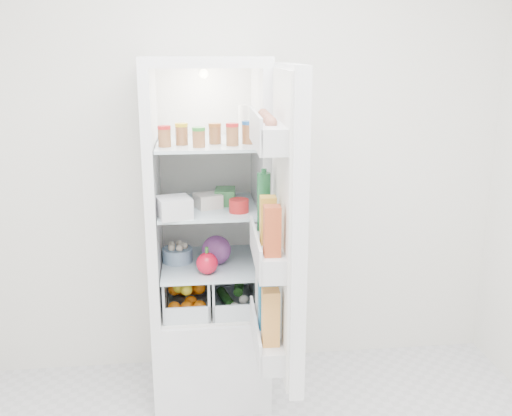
{
  "coord_description": "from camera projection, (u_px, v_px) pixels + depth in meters",
  "views": [
    {
      "loc": [
        -0.27,
        -1.65,
        1.81
      ],
      "look_at": [
        0.02,
        0.95,
        1.1
      ],
      "focal_mm": 40.0,
      "sensor_mm": 36.0,
      "label": 1
    }
  ],
  "objects": [
    {
      "name": "room_walls",
      "position": [
        285.0,
        132.0,
        1.67
      ],
      "size": [
        3.02,
        3.02,
        2.61
      ],
      "color": "white",
      "rests_on": "ground"
    },
    {
      "name": "refrigerator",
      "position": [
        209.0,
        273.0,
        3.09
      ],
      "size": [
        0.6,
        0.6,
        1.8
      ],
      "color": "silver",
      "rests_on": "ground"
    },
    {
      "name": "shelf_low",
      "position": [
        209.0,
        264.0,
        3.01
      ],
      "size": [
        0.49,
        0.53,
        0.01
      ],
      "primitive_type": "cube",
      "color": "silver",
      "rests_on": "refrigerator"
    },
    {
      "name": "shelf_mid",
      "position": [
        208.0,
        207.0,
        2.93
      ],
      "size": [
        0.49,
        0.53,
        0.02
      ],
      "primitive_type": "cube",
      "color": "silver",
      "rests_on": "refrigerator"
    },
    {
      "name": "shelf_top",
      "position": [
        207.0,
        143.0,
        2.84
      ],
      "size": [
        0.49,
        0.53,
        0.02
      ],
      "primitive_type": "cube",
      "color": "silver",
      "rests_on": "refrigerator"
    },
    {
      "name": "crisper_left",
      "position": [
        187.0,
        288.0,
        3.03
      ],
      "size": [
        0.23,
        0.46,
        0.22
      ],
      "primitive_type": null,
      "color": "silver",
      "rests_on": "refrigerator"
    },
    {
      "name": "crisper_right",
      "position": [
        233.0,
        286.0,
        3.05
      ],
      "size": [
        0.23,
        0.46,
        0.22
      ],
      "primitive_type": null,
      "color": "silver",
      "rests_on": "refrigerator"
    },
    {
      "name": "condiment_jars",
      "position": [
        207.0,
        136.0,
        2.72
      ],
      "size": [
        0.46,
        0.16,
        0.08
      ],
      "color": "#B21919",
      "rests_on": "shelf_top"
    },
    {
      "name": "squeeze_bottle",
      "position": [
        243.0,
        122.0,
        2.93
      ],
      "size": [
        0.05,
        0.05,
        0.17
      ],
      "primitive_type": "cylinder",
      "rotation": [
        0.0,
        0.0,
        -0.08
      ],
      "color": "white",
      "rests_on": "shelf_top"
    },
    {
      "name": "tub_white",
      "position": [
        174.0,
        207.0,
        2.71
      ],
      "size": [
        0.18,
        0.18,
        0.1
      ],
      "primitive_type": "cube",
      "rotation": [
        0.0,
        0.0,
        0.25
      ],
      "color": "silver",
      "rests_on": "shelf_mid"
    },
    {
      "name": "tub_cream",
      "position": [
        208.0,
        201.0,
        2.88
      ],
      "size": [
        0.15,
        0.15,
        0.07
      ],
      "primitive_type": "cube",
      "rotation": [
        0.0,
        0.0,
        0.35
      ],
      "color": "beige",
      "rests_on": "shelf_mid"
    },
    {
      "name": "tin_red",
      "position": [
        239.0,
        206.0,
        2.8
      ],
      "size": [
        0.1,
        0.1,
        0.06
      ],
      "primitive_type": "cylinder",
      "rotation": [
        0.0,
        0.0,
        0.05
      ],
      "color": "red",
      "rests_on": "shelf_mid"
    },
    {
      "name": "tub_green",
      "position": [
        225.0,
        196.0,
        2.95
      ],
      "size": [
        0.12,
        0.15,
        0.08
      ],
      "primitive_type": "cube",
      "rotation": [
        0.0,
        0.0,
        -0.11
      ],
      "color": "#397E43",
      "rests_on": "shelf_mid"
    },
    {
      "name": "red_cabbage",
      "position": [
        216.0,
        250.0,
        2.97
      ],
      "size": [
        0.15,
        0.15,
        0.15
      ],
      "primitive_type": "sphere",
      "color": "#571E57",
      "rests_on": "shelf_low"
    },
    {
      "name": "bell_pepper",
      "position": [
        207.0,
        263.0,
        2.84
      ],
      "size": [
        0.11,
        0.11,
        0.11
      ],
      "primitive_type": "sphere",
      "color": "red",
      "rests_on": "shelf_low"
    },
    {
      "name": "mushroom_bowl",
      "position": [
        178.0,
        255.0,
        3.01
      ],
      "size": [
        0.18,
        0.18,
        0.07
      ],
      "primitive_type": "cylinder",
      "rotation": [
        0.0,
        0.0,
        0.19
      ],
      "color": "#7B99B8",
      "rests_on": "shelf_low"
    },
    {
      "name": "citrus_pile",
      "position": [
        187.0,
        294.0,
        3.01
      ],
      "size": [
        0.2,
        0.31,
        0.16
      ],
      "color": "orange",
      "rests_on": "refrigerator"
    },
    {
      "name": "veg_pile",
      "position": [
        234.0,
        294.0,
        3.07
      ],
      "size": [
        0.16,
        0.3,
        0.1
      ],
      "color": "#204B19",
      "rests_on": "refrigerator"
    },
    {
      "name": "fridge_door",
      "position": [
        282.0,
        231.0,
        2.39
      ],
      "size": [
        0.19,
        0.6,
        1.3
      ],
      "rotation": [
        0.0,
        0.0,
        1.54
      ],
      "color": "silver",
      "rests_on": "refrigerator"
    }
  ]
}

